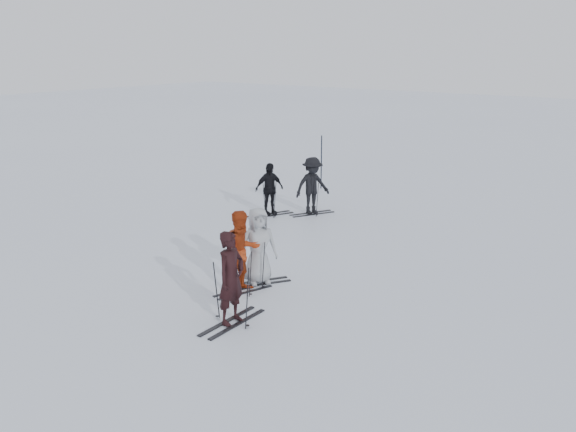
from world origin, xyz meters
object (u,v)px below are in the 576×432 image
object	(u,v)px
skier_grey	(258,247)
skier_uphill_far	(312,186)
piste_marker	(321,162)
skier_red	(242,252)
skier_uphill_left	(269,190)
skier_near_dark	(231,279)

from	to	relation	value
skier_grey	skier_uphill_far	world-z (taller)	skier_uphill_far
skier_uphill_far	piste_marker	xyz separation A→B (m)	(-2.01, 3.54, 0.10)
skier_red	piste_marker	size ratio (longest dim) A/B	0.91
skier_red	skier_uphill_far	distance (m)	7.44
skier_red	skier_uphill_left	xyz separation A→B (m)	(-3.87, 5.89, -0.09)
skier_near_dark	skier_uphill_left	bearing A→B (deg)	30.83
skier_uphill_far	skier_grey	bearing A→B (deg)	-129.64
skier_uphill_far	skier_near_dark	bearing A→B (deg)	-129.10
skier_uphill_left	piste_marker	bearing A→B (deg)	34.79
skier_uphill_left	skier_near_dark	bearing A→B (deg)	-123.43
skier_near_dark	skier_grey	distance (m)	2.38
skier_uphill_left	skier_uphill_far	xyz separation A→B (m)	(1.08, 1.01, 0.08)
skier_near_dark	skier_uphill_left	size ratio (longest dim) A/B	1.11
skier_uphill_far	skier_uphill_left	bearing A→B (deg)	159.60
skier_uphill_far	skier_red	bearing A→B (deg)	-131.33
skier_red	skier_grey	world-z (taller)	skier_red
skier_uphill_far	piste_marker	size ratio (longest dim) A/B	0.90
skier_red	piste_marker	bearing A→B (deg)	41.31
skier_red	skier_uphill_left	size ratio (longest dim) A/B	1.10
skier_red	skier_grey	distance (m)	0.65
skier_near_dark	skier_red	world-z (taller)	skier_near_dark
skier_grey	piste_marker	bearing A→B (deg)	57.46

